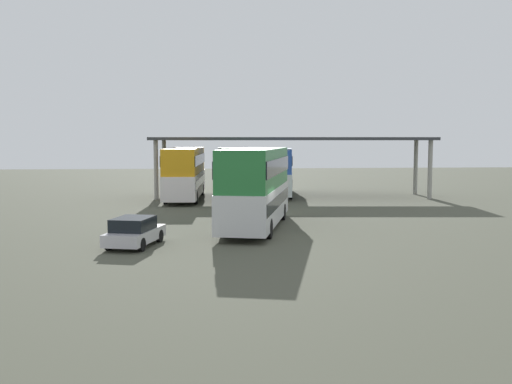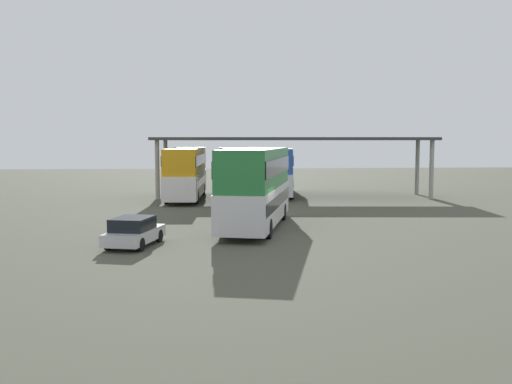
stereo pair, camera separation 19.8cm
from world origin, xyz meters
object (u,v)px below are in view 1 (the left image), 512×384
(parked_hatchback, at_px, (134,232))
(double_decker_mid_row, at_px, (235,171))
(double_decker_main, at_px, (256,185))
(double_decker_far_right, at_px, (277,170))
(double_decker_near_canopy, at_px, (185,171))

(parked_hatchback, height_order, double_decker_mid_row, double_decker_mid_row)
(double_decker_main, distance_m, double_decker_mid_row, 15.70)
(double_decker_main, relative_size, double_decker_mid_row, 1.10)
(double_decker_main, height_order, parked_hatchback, double_decker_main)
(parked_hatchback, xyz_separation_m, double_decker_mid_row, (5.60, 20.75, 1.61))
(double_decker_mid_row, relative_size, double_decker_far_right, 0.91)
(double_decker_main, distance_m, parked_hatchback, 8.05)
(double_decker_near_canopy, relative_size, double_decker_mid_row, 1.13)
(double_decker_near_canopy, relative_size, double_decker_far_right, 1.03)
(double_decker_main, bearing_deg, parked_hatchback, 143.33)
(parked_hatchback, relative_size, double_decker_mid_row, 0.41)
(double_decker_near_canopy, xyz_separation_m, double_decker_far_right, (7.94, 2.71, -0.07))
(double_decker_mid_row, bearing_deg, parked_hatchback, 164.15)
(double_decker_main, xyz_separation_m, parked_hatchback, (-6.02, -5.06, -1.73))
(double_decker_near_canopy, bearing_deg, parked_hatchback, 179.15)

